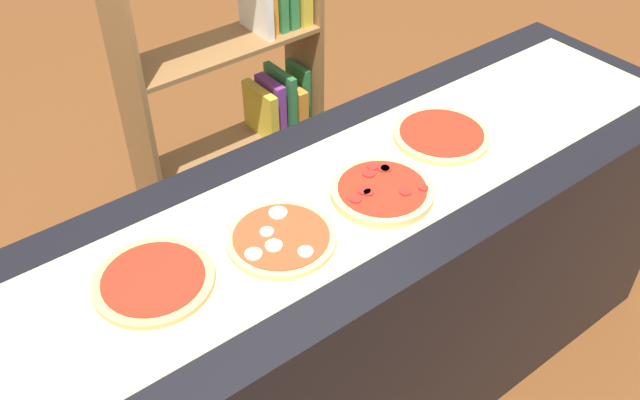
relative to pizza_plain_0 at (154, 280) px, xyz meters
name	(u,v)px	position (x,y,z in m)	size (l,w,h in m)	color
counter	(320,323)	(0.47, -0.01, -0.48)	(2.62, 0.70, 0.94)	black
parchment_paper	(320,206)	(0.47, -0.01, -0.01)	(2.47, 0.46, 0.00)	tan
pizza_plain_0	(154,280)	(0.00, 0.00, 0.00)	(0.28, 0.28, 0.02)	tan
pizza_mozzarella_1	(281,238)	(0.31, -0.06, 0.00)	(0.27, 0.27, 0.02)	#DBB26B
pizza_pepperoni_2	(382,191)	(0.63, -0.08, 0.00)	(0.27, 0.27, 0.03)	#DBB26B
pizza_plain_3	(441,135)	(0.94, 0.01, 0.00)	(0.28, 0.28, 0.02)	#DBB26B
bookshelf	(250,105)	(0.85, 0.93, -0.32)	(0.77, 0.25, 1.38)	brown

